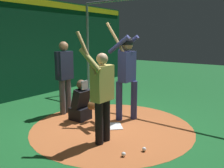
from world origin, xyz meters
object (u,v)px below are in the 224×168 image
Objects in this scene: visitor at (102,92)px; home_plate at (112,126)px; baseball_0 at (124,154)px; catcher at (82,104)px; umpire at (65,73)px; baseball_1 at (144,149)px; batter at (126,69)px.

home_plate is at bearing 114.12° from visitor.
home_plate is 5.68× the size of baseball_0.
home_plate is 1.34m from baseball_0.
visitor is (1.15, -0.67, 0.58)m from catcher.
visitor is at bearing -67.26° from home_plate.
visitor is (1.83, -0.81, -0.07)m from umpire.
umpire reaches higher than catcher.
home_plate is 0.23× the size of umpire.
visitor reaches higher than baseball_1.
baseball_0 is at bearing -27.06° from catcher.
visitor is (0.31, -0.73, 0.94)m from home_plate.
visitor is 27.34× the size of baseball_0.
batter is at bearing 18.40° from umpire.
batter is at bearing 37.74° from catcher.
batter is 1.37m from visitor.
umpire is at bearing 168.65° from catcher.
batter is 1.11× the size of visitor.
umpire is (-0.68, 0.14, 0.65)m from catcher.
visitor reaches higher than home_plate.
umpire reaches higher than baseball_0.
umpire is 24.55× the size of baseball_0.
batter is at bearing 121.57° from baseball_0.
catcher is 13.00× the size of baseball_0.
umpire is at bearing 157.51° from visitor.
batter is 2.01m from baseball_1.
home_plate is 0.19× the size of batter.
umpire is at bearing 156.99° from baseball_0.
umpire is (-1.51, -0.50, -0.17)m from batter.
catcher is at bearing -142.26° from batter.
catcher reaches higher than baseball_1.
home_plate is at bearing 151.52° from baseball_1.
baseball_1 is (0.82, 0.12, -0.91)m from visitor.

